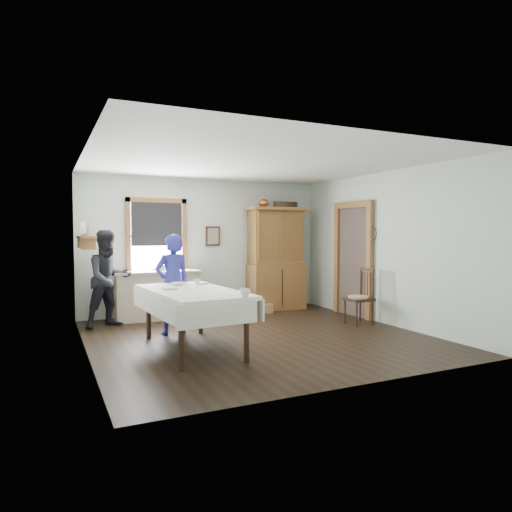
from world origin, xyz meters
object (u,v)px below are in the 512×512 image
work_counter (157,295)px  wicker_basket (265,308)px  china_hutch (276,259)px  dining_table (192,320)px  pail (247,307)px  spindle_chair (359,296)px  figure_dark (109,282)px  woman_blue (173,288)px

work_counter → wicker_basket: bearing=-6.6°
china_hutch → dining_table: (-2.60, -2.47, -0.66)m
work_counter → pail: size_ratio=5.43×
dining_table → wicker_basket: (2.19, 2.17, -0.33)m
spindle_chair → wicker_basket: (-0.99, 1.74, -0.41)m
work_counter → figure_dark: bearing=-155.9°
work_counter → woman_blue: 1.44m
pail → wicker_basket: pail is taller
work_counter → wicker_basket: 2.17m
work_counter → dining_table: 2.46m
dining_table → figure_dark: 2.27m
china_hutch → spindle_chair: china_hutch is taller
dining_table → figure_dark: bearing=112.2°
pail → wicker_basket: 0.41m
work_counter → pail: (1.71, -0.31, -0.31)m
spindle_chair → work_counter: bearing=147.4°
woman_blue → figure_dark: bearing=-60.4°
pail → figure_dark: 2.70m
wicker_basket → work_counter: bearing=172.2°
work_counter → pail: 1.77m
china_hutch → woman_blue: size_ratio=1.45×
china_hutch → pail: size_ratio=7.36×
pail → dining_table: bearing=-129.6°
china_hutch → pail: bearing=-158.0°
china_hutch → figure_dark: (-3.45, -0.39, -0.30)m
wicker_basket → china_hutch: bearing=35.4°
china_hutch → work_counter: bearing=-178.7°
woman_blue → figure_dark: size_ratio=0.96×
dining_table → spindle_chair: size_ratio=2.10×
wicker_basket → spindle_chair: bearing=-60.5°
work_counter → woman_blue: size_ratio=1.07×
figure_dark → woman_blue: bearing=-69.9°
dining_table → wicker_basket: 3.10m
china_hutch → dining_table: china_hutch is taller
spindle_chair → pail: (-1.40, 1.73, -0.35)m
dining_table → spindle_chair: spindle_chair is taller
work_counter → spindle_chair: bearing=-32.0°
work_counter → china_hutch: size_ratio=0.74×
spindle_chair → pail: bearing=129.6°
woman_blue → spindle_chair: bearing=158.7°
wicker_basket → pail: bearing=-177.5°
spindle_chair → wicker_basket: bearing=120.1°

